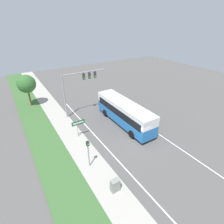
{
  "coord_description": "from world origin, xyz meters",
  "views": [
    {
      "loc": [
        -11.53,
        -12.88,
        13.39
      ],
      "look_at": [
        -0.12,
        5.27,
        1.81
      ],
      "focal_mm": 28.0,
      "sensor_mm": 36.0,
      "label": 1
    }
  ],
  "objects_px": {
    "signal_gantry": "(78,84)",
    "pedestrian_signal": "(88,150)",
    "street_sign": "(78,125)",
    "utility_cabinet": "(115,185)",
    "bus": "(124,112)"
  },
  "relations": [
    {
      "from": "pedestrian_signal",
      "to": "street_sign",
      "type": "height_order",
      "value": "pedestrian_signal"
    },
    {
      "from": "signal_gantry",
      "to": "pedestrian_signal",
      "type": "relative_size",
      "value": 2.12
    },
    {
      "from": "signal_gantry",
      "to": "pedestrian_signal",
      "type": "distance_m",
      "value": 11.85
    },
    {
      "from": "pedestrian_signal",
      "to": "utility_cabinet",
      "type": "distance_m",
      "value": 4.1
    },
    {
      "from": "bus",
      "to": "utility_cabinet",
      "type": "xyz_separation_m",
      "value": [
        -7.18,
        -8.68,
        -1.2
      ]
    },
    {
      "from": "bus",
      "to": "signal_gantry",
      "type": "relative_size",
      "value": 1.57
    },
    {
      "from": "signal_gantry",
      "to": "pedestrian_signal",
      "type": "xyz_separation_m",
      "value": [
        -3.76,
        -10.88,
        -2.81
      ]
    },
    {
      "from": "street_sign",
      "to": "utility_cabinet",
      "type": "relative_size",
      "value": 1.95
    },
    {
      "from": "signal_gantry",
      "to": "bus",
      "type": "bearing_deg",
      "value": -55.99
    },
    {
      "from": "bus",
      "to": "street_sign",
      "type": "xyz_separation_m",
      "value": [
        -6.71,
        0.42,
        -0.15
      ]
    },
    {
      "from": "bus",
      "to": "pedestrian_signal",
      "type": "distance_m",
      "value": 9.21
    },
    {
      "from": "street_sign",
      "to": "utility_cabinet",
      "type": "height_order",
      "value": "street_sign"
    },
    {
      "from": "pedestrian_signal",
      "to": "street_sign",
      "type": "bearing_deg",
      "value": 78.27
    },
    {
      "from": "signal_gantry",
      "to": "utility_cabinet",
      "type": "xyz_separation_m",
      "value": [
        -3.13,
        -14.68,
        -4.24
      ]
    },
    {
      "from": "pedestrian_signal",
      "to": "utility_cabinet",
      "type": "height_order",
      "value": "pedestrian_signal"
    }
  ]
}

